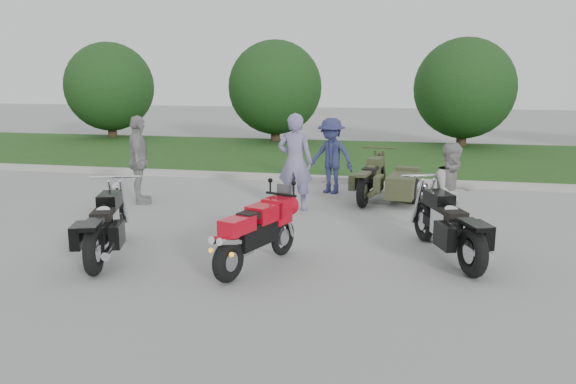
% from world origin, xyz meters
% --- Properties ---
extents(ground, '(80.00, 80.00, 0.00)m').
position_xyz_m(ground, '(0.00, 0.00, 0.00)').
color(ground, '#9D9D98').
rests_on(ground, ground).
extents(curb, '(60.00, 0.30, 0.15)m').
position_xyz_m(curb, '(0.00, 6.00, 0.07)').
color(curb, '#ACAAA2').
rests_on(curb, ground).
extents(grass_strip, '(60.00, 8.00, 0.14)m').
position_xyz_m(grass_strip, '(0.00, 10.15, 0.07)').
color(grass_strip, '#305F20').
rests_on(grass_strip, ground).
extents(tree_far_left, '(3.60, 3.60, 4.00)m').
position_xyz_m(tree_far_left, '(-10.00, 13.50, 2.19)').
color(tree_far_left, '#3F2B1C').
rests_on(tree_far_left, ground).
extents(tree_mid_left, '(3.60, 3.60, 4.00)m').
position_xyz_m(tree_mid_left, '(-3.00, 13.50, 2.19)').
color(tree_mid_left, '#3F2B1C').
rests_on(tree_mid_left, ground).
extents(tree_mid_right, '(3.60, 3.60, 4.00)m').
position_xyz_m(tree_mid_right, '(4.00, 13.50, 2.19)').
color(tree_mid_right, '#3F2B1C').
rests_on(tree_mid_right, ground).
extents(sportbike_red, '(0.79, 1.84, 0.90)m').
position_xyz_m(sportbike_red, '(0.10, -0.65, 0.53)').
color(sportbike_red, black).
rests_on(sportbike_red, ground).
extents(cruiser_left, '(0.91, 2.25, 0.89)m').
position_xyz_m(cruiser_left, '(-2.17, -0.67, 0.46)').
color(cruiser_left, black).
rests_on(cruiser_left, ground).
extents(cruiser_right, '(1.02, 2.30, 0.92)m').
position_xyz_m(cruiser_right, '(2.75, 0.33, 0.47)').
color(cruiser_right, black).
rests_on(cruiser_right, ground).
extents(cruiser_sidecar, '(1.30, 2.28, 0.88)m').
position_xyz_m(cruiser_sidecar, '(1.76, 4.02, 0.41)').
color(cruiser_sidecar, black).
rests_on(cruiser_sidecar, ground).
extents(person_stripe, '(0.73, 0.49, 1.93)m').
position_xyz_m(person_stripe, '(-0.07, 2.93, 0.97)').
color(person_stripe, gray).
rests_on(person_stripe, ground).
extents(person_grey, '(0.98, 0.93, 1.61)m').
position_xyz_m(person_grey, '(2.83, 1.30, 0.80)').
color(person_grey, '#9B9B95').
rests_on(person_grey, ground).
extents(person_denim, '(1.26, 1.00, 1.72)m').
position_xyz_m(person_denim, '(0.41, 4.68, 0.86)').
color(person_denim, navy).
rests_on(person_denim, ground).
extents(person_back, '(0.86, 1.17, 1.84)m').
position_xyz_m(person_back, '(-3.38, 2.82, 0.92)').
color(person_back, '#979892').
rests_on(person_back, ground).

